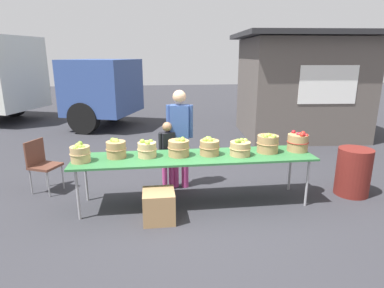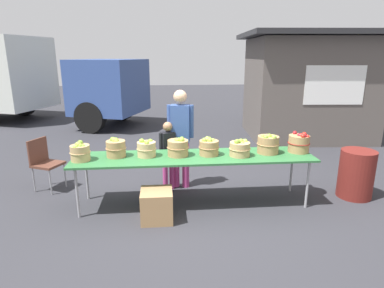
{
  "view_description": "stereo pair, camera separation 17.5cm",
  "coord_description": "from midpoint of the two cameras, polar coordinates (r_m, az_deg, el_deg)",
  "views": [
    {
      "loc": [
        -0.62,
        -4.48,
        2.18
      ],
      "look_at": [
        0.0,
        0.3,
        0.85
      ],
      "focal_mm": 30.3,
      "sensor_mm": 36.0,
      "label": 1
    },
    {
      "loc": [
        -0.44,
        -4.5,
        2.18
      ],
      "look_at": [
        0.0,
        0.3,
        0.85
      ],
      "focal_mm": 30.3,
      "sensor_mm": 36.0,
      "label": 2
    }
  ],
  "objects": [
    {
      "name": "apple_basket_red_0",
      "position": [
        5.19,
        19.24,
        0.16
      ],
      "size": [
        0.33,
        0.33,
        0.31
      ],
      "color": "#A87F51",
      "rests_on": "market_table"
    },
    {
      "name": "apple_basket_green_4",
      "position": [
        4.77,
        4.04,
        -0.52
      ],
      "size": [
        0.3,
        0.3,
        0.28
      ],
      "color": "#A87F51",
      "rests_on": "market_table"
    },
    {
      "name": "market_table",
      "position": [
        4.75,
        1.39,
        -2.5
      ],
      "size": [
        3.5,
        0.76,
        0.75
      ],
      "color": "#2D6B38",
      "rests_on": "ground"
    },
    {
      "name": "vendor_adult",
      "position": [
        5.31,
        -1.1,
        2.22
      ],
      "size": [
        0.43,
        0.26,
        1.64
      ],
      "rotation": [
        0.0,
        0.0,
        2.99
      ],
      "color": "#CC3F8C",
      "rests_on": "ground"
    },
    {
      "name": "apple_basket_green_1",
      "position": [
        4.79,
        -12.24,
        -0.65
      ],
      "size": [
        0.3,
        0.3,
        0.29
      ],
      "color": "#A87F51",
      "rests_on": "market_table"
    },
    {
      "name": "food_kiosk",
      "position": [
        9.38,
        20.22,
        9.63
      ],
      "size": [
        3.7,
        3.15,
        2.74
      ],
      "rotation": [
        0.0,
        0.0,
        -0.07
      ],
      "color": "#59514C",
      "rests_on": "ground"
    },
    {
      "name": "apple_basket_green_0",
      "position": [
        4.74,
        -18.11,
        -1.32
      ],
      "size": [
        0.28,
        0.28,
        0.27
      ],
      "color": "tan",
      "rests_on": "market_table"
    },
    {
      "name": "apple_basket_green_5",
      "position": [
        4.78,
        9.45,
        -0.74
      ],
      "size": [
        0.32,
        0.32,
        0.26
      ],
      "color": "tan",
      "rests_on": "market_table"
    },
    {
      "name": "apple_basket_green_2",
      "position": [
        4.73,
        -6.97,
        -0.82
      ],
      "size": [
        0.29,
        0.29,
        0.27
      ],
      "color": "tan",
      "rests_on": "market_table"
    },
    {
      "name": "box_truck",
      "position": [
        12.44,
        -28.95,
        10.36
      ],
      "size": [
        7.97,
        4.63,
        2.75
      ],
      "rotation": [
        0.0,
        0.0,
        -0.35
      ],
      "color": "silver",
      "rests_on": "ground"
    },
    {
      "name": "ground_plane",
      "position": [
        5.02,
        1.33,
        -10.32
      ],
      "size": [
        40.0,
        40.0,
        0.0
      ],
      "primitive_type": "plane",
      "color": "#2D2D33"
    },
    {
      "name": "folding_chair",
      "position": [
        5.83,
        -23.79,
        -2.6
      ],
      "size": [
        0.53,
        0.53,
        0.86
      ],
      "rotation": [
        0.0,
        0.0,
        1.14
      ],
      "color": "brown",
      "rests_on": "ground"
    },
    {
      "name": "apple_basket_green_3",
      "position": [
        4.72,
        -1.39,
        -0.56
      ],
      "size": [
        0.32,
        0.32,
        0.29
      ],
      "color": "#A87F51",
      "rests_on": "market_table"
    },
    {
      "name": "produce_crate",
      "position": [
        4.48,
        -5.09,
        -10.72
      ],
      "size": [
        0.42,
        0.42,
        0.42
      ],
      "primitive_type": "cube",
      "color": "#A87F51",
      "rests_on": "ground"
    },
    {
      "name": "child_customer",
      "position": [
        5.28,
        -3.28,
        -1.13
      ],
      "size": [
        0.29,
        0.22,
        1.15
      ],
      "rotation": [
        0.0,
        0.0,
        3.52
      ],
      "color": "#CC3F8C",
      "rests_on": "ground"
    },
    {
      "name": "apple_basket_green_6",
      "position": [
        5.0,
        14.23,
        0.02
      ],
      "size": [
        0.34,
        0.34,
        0.31
      ],
      "color": "#A87F51",
      "rests_on": "market_table"
    },
    {
      "name": "trash_barrel",
      "position": [
        5.74,
        27.72,
        -4.68
      ],
      "size": [
        0.52,
        0.52,
        0.76
      ],
      "primitive_type": "cylinder",
      "color": "maroon",
      "rests_on": "ground"
    }
  ]
}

